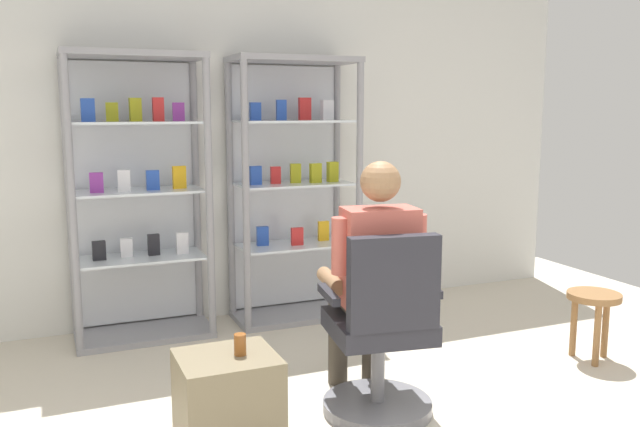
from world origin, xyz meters
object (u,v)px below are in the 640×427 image
(display_cabinet_right, at_px, (292,188))
(wooden_stool, at_px, (593,306))
(storage_crate, at_px, (228,397))
(tea_glass, at_px, (240,344))
(display_cabinet_left, at_px, (138,195))
(seated_shopkeeper, at_px, (372,272))
(office_chair, at_px, (382,342))

(display_cabinet_right, xyz_separation_m, wooden_stool, (1.39, -1.56, -0.63))
(storage_crate, height_order, wooden_stool, wooden_stool)
(tea_glass, xyz_separation_m, wooden_stool, (2.27, 0.11, -0.12))
(storage_crate, distance_m, tea_glass, 0.26)
(display_cabinet_left, distance_m, display_cabinet_right, 1.10)
(display_cabinet_left, distance_m, storage_crate, 1.83)
(display_cabinet_left, distance_m, seated_shopkeeper, 1.86)
(display_cabinet_left, xyz_separation_m, seated_shopkeeper, (0.95, -1.58, -0.25))
(office_chair, bearing_deg, display_cabinet_left, 118.04)
(seated_shopkeeper, bearing_deg, display_cabinet_right, 84.67)
(storage_crate, height_order, tea_glass, tea_glass)
(display_cabinet_left, bearing_deg, wooden_stool, -32.07)
(wooden_stool, bearing_deg, tea_glass, -177.24)
(display_cabinet_left, bearing_deg, storage_crate, -84.47)
(display_cabinet_left, height_order, office_chair, display_cabinet_left)
(seated_shopkeeper, height_order, wooden_stool, seated_shopkeeper)
(seated_shopkeeper, distance_m, wooden_stool, 1.58)
(office_chair, relative_size, tea_glass, 9.57)
(tea_glass, distance_m, wooden_stool, 2.28)
(seated_shopkeeper, bearing_deg, office_chair, -98.84)
(display_cabinet_right, distance_m, office_chair, 1.84)
(office_chair, bearing_deg, storage_crate, 173.66)
(display_cabinet_right, bearing_deg, seated_shopkeeper, -95.33)
(display_cabinet_right, height_order, seated_shopkeeper, display_cabinet_right)
(display_cabinet_left, height_order, wooden_stool, display_cabinet_left)
(display_cabinet_right, height_order, office_chair, display_cabinet_right)
(seated_shopkeeper, relative_size, tea_glass, 12.86)
(office_chair, xyz_separation_m, storage_crate, (-0.77, 0.09, -0.19))
(seated_shopkeeper, height_order, storage_crate, seated_shopkeeper)
(storage_crate, bearing_deg, wooden_stool, 2.34)
(display_cabinet_left, relative_size, seated_shopkeeper, 1.47)
(display_cabinet_left, relative_size, office_chair, 1.98)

